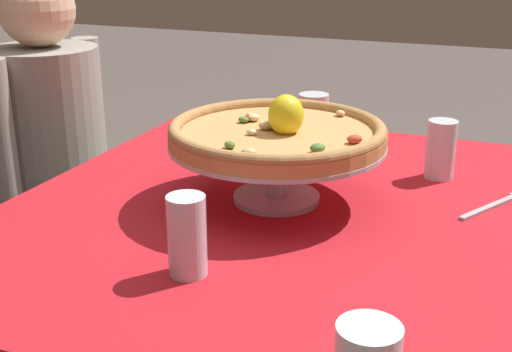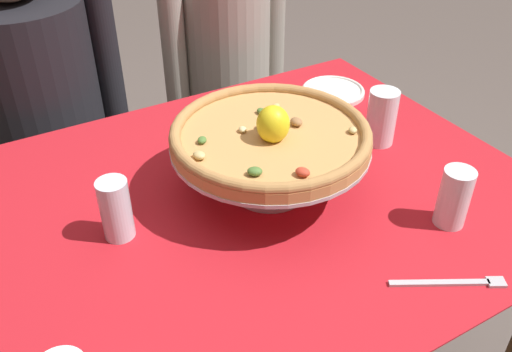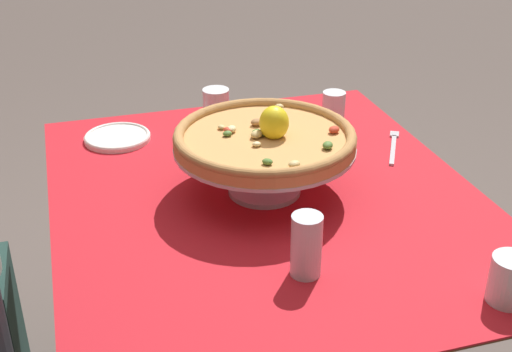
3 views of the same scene
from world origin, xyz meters
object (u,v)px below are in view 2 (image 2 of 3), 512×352
Objects in this scene: pizza at (271,135)px; water_glass_front_right at (453,200)px; side_plate at (333,91)px; dinner_fork at (454,283)px; diner_left at (46,133)px; pizza_stand at (270,155)px; water_glass_side_right at (381,120)px; water_glass_side_left at (116,213)px; diner_right at (228,95)px.

pizza is 0.38m from water_glass_front_right.
side_plate is at bearing 76.61° from water_glass_front_right.
dinner_fork is 0.16× the size of diner_left.
pizza_stand is 0.34m from water_glass_side_right.
pizza_stand is 2.33× the size of side_plate.
side_plate is (0.06, 0.27, -0.05)m from water_glass_side_right.
pizza is (-0.00, -0.00, 0.05)m from pizza_stand.
water_glass_side_right reaches higher than dinner_fork.
pizza is at bearing -114.96° from pizza_stand.
water_glass_side_left is at bearing 137.98° from dinner_fork.
diner_left is 1.05× the size of diner_right.
diner_left is (-0.48, 1.15, -0.15)m from dinner_fork.
water_glass_front_right is 0.32m from water_glass_side_right.
water_glass_side_right is at bearing 1.14° from water_glass_side_left.
dinner_fork is (-0.20, -0.44, -0.06)m from water_glass_side_right.
dinner_fork is 1.23m from diner_right.
water_glass_side_left is 0.64m from dinner_fork.
dinner_fork is 0.17× the size of diner_right.
diner_right is (-0.03, 0.76, -0.26)m from water_glass_side_right.
water_glass_side_left reaches higher than water_glass_front_right.
pizza_stand is 2.19× the size of dinner_fork.
pizza_stand is 0.38m from water_glass_front_right.
water_glass_side_right is 1.00m from diner_left.
water_glass_front_right is 1.20m from diner_left.
diner_right is (0.31, 0.80, -0.34)m from pizza.
pizza_stand reaches higher than side_plate.
water_glass_front_right is at bearing -47.05° from pizza_stand.
diner_right is at bearing 92.17° from water_glass_side_right.
diner_left reaches higher than pizza_stand.
water_glass_side_left is 0.67× the size of dinner_fork.
water_glass_front_right is 0.91× the size of water_glass_side_right.
dinner_fork is at bearing -109.86° from side_plate.
side_plate is 0.87m from diner_left.
water_glass_side_left is 0.72× the size of side_plate.
pizza is at bearing 133.09° from water_glass_front_right.
diner_right is (0.17, 1.20, -0.21)m from dinner_fork.
diner_left reaches higher than water_glass_side_left.
pizza is 0.34m from water_glass_side_left.
pizza_stand is 0.44m from dinner_fork.
pizza_stand is at bearing -111.02° from diner_right.
side_plate is (0.72, 0.28, -0.05)m from water_glass_side_left.
pizza is 0.34× the size of diner_left.
pizza is at bearing -174.08° from water_glass_side_right.
pizza is at bearing 109.09° from dinner_fork.
dinner_fork is at bearing -70.91° from pizza.
pizza_stand is 0.50m from side_plate.
pizza is 2.31× the size of side_plate.
side_plate is at bearing 21.03° from water_glass_side_left.
diner_left is at bearing 133.53° from water_glass_side_right.
water_glass_side_right is at bearing -102.31° from side_plate.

